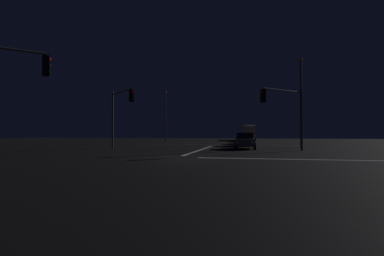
% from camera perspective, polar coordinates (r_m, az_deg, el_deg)
% --- Properties ---
extents(ground, '(120.00, 120.00, 0.10)m').
position_cam_1_polar(ground, '(20.14, -2.60, -5.65)').
color(ground, black).
extents(stop_line_north, '(0.35, 14.94, 0.01)m').
position_cam_1_polar(stop_line_north, '(28.63, 1.63, -4.09)').
color(stop_line_north, white).
rests_on(stop_line_north, ground).
extents(centre_line_ns, '(22.00, 0.15, 0.01)m').
position_cam_1_polar(centre_line_ns, '(40.10, 4.45, -3.13)').
color(centre_line_ns, yellow).
rests_on(centre_line_ns, ground).
extents(crosswalk_bar_east, '(14.94, 0.40, 0.01)m').
position_cam_1_polar(crosswalk_bar_east, '(19.93, 22.89, -5.49)').
color(crosswalk_bar_east, white).
rests_on(crosswalk_bar_east, ground).
extents(sedan_gray, '(2.02, 4.33, 1.57)m').
position_cam_1_polar(sedan_gray, '(30.63, 9.97, -2.37)').
color(sedan_gray, slate).
rests_on(sedan_gray, ground).
extents(sedan_black, '(2.02, 4.33, 1.57)m').
position_cam_1_polar(sedan_black, '(36.77, 9.78, -2.09)').
color(sedan_black, black).
rests_on(sedan_black, ground).
extents(sedan_white, '(2.02, 4.33, 1.57)m').
position_cam_1_polar(sedan_white, '(42.95, 10.09, -1.90)').
color(sedan_white, silver).
rests_on(sedan_white, ground).
extents(sedan_silver, '(2.02, 4.33, 1.57)m').
position_cam_1_polar(sedan_silver, '(49.07, 10.50, -1.75)').
color(sedan_silver, '#B7B7BC').
rests_on(sedan_silver, ground).
extents(sedan_orange, '(2.02, 4.33, 1.57)m').
position_cam_1_polar(sedan_orange, '(55.15, 10.13, -1.64)').
color(sedan_orange, '#C66014').
rests_on(sedan_orange, ground).
extents(box_truck, '(2.68, 8.28, 3.08)m').
position_cam_1_polar(box_truck, '(63.21, 10.66, -0.70)').
color(box_truck, beige).
rests_on(box_truck, ground).
extents(traffic_signal_nw, '(3.78, 3.78, 5.77)m').
position_cam_1_polar(traffic_signal_nw, '(29.83, -13.24, 3.82)').
color(traffic_signal_nw, '#4C4C51').
rests_on(traffic_signal_nw, ground).
extents(traffic_signal_ne, '(3.78, 3.78, 5.50)m').
position_cam_1_polar(traffic_signal_ne, '(27.20, 17.03, 3.89)').
color(traffic_signal_ne, '#4C4C51').
rests_on(traffic_signal_ne, ground).
extents(streetlamp_right_near, '(0.44, 0.44, 9.55)m').
position_cam_1_polar(streetlamp_right_near, '(34.34, 19.72, 5.65)').
color(streetlamp_right_near, '#424247').
rests_on(streetlamp_right_near, ground).
extents(streetlamp_left_far, '(0.44, 0.44, 8.65)m').
position_cam_1_polar(streetlamp_left_far, '(51.99, -4.99, 2.93)').
color(streetlamp_left_far, '#424247').
rests_on(streetlamp_left_far, ground).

